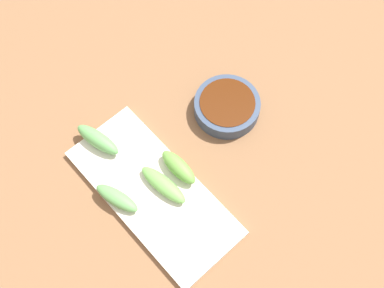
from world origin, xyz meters
The scene contains 7 objects.
tabletop centered at (0.00, 0.00, 0.01)m, with size 2.10×2.10×0.02m, color brown.
sauce_bowl centered at (-0.10, -0.03, 0.04)m, with size 0.12×0.12×0.03m.
serving_plate centered at (0.11, 0.00, 0.03)m, with size 0.14×0.32×0.01m, color silver.
broccoli_stalk_0 centered at (0.09, 0.01, 0.04)m, with size 0.03×0.10×0.02m, color #6BAD4E.
broccoli_stalk_1 centered at (0.12, -0.14, 0.05)m, with size 0.03×0.09×0.03m, color #62A858.
broccoli_stalk_2 centered at (0.05, 0.00, 0.05)m, with size 0.03×0.08×0.03m, color #6AA844.
broccoli_stalk_3 centered at (0.16, -0.03, 0.04)m, with size 0.03×0.08×0.02m, color #62A356.
Camera 1 is at (0.25, 0.26, 0.84)m, focal length 46.32 mm.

